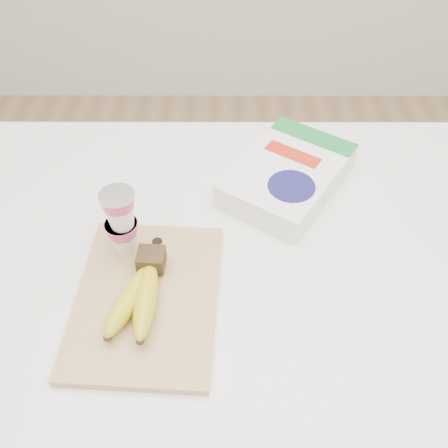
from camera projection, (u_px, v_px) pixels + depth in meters
The scene contains 6 objects.
room at pixel (232, 45), 0.66m from camera, with size 4.00×4.00×4.00m.
table at pixel (228, 364), 1.30m from camera, with size 1.24×0.83×0.93m, color white.
cutting_board at pixel (147, 298), 0.87m from camera, with size 0.25×0.33×0.02m, color tan.
bananas at pixel (140, 294), 0.84m from camera, with size 0.10×0.19×0.06m.
yogurt_stack at pixel (121, 222), 0.88m from camera, with size 0.07×0.06×0.14m.
cereal_box at pixel (288, 176), 1.06m from camera, with size 0.32×0.34×0.06m.
Camera 1 is at (-0.01, -0.62, 1.67)m, focal length 40.00 mm.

